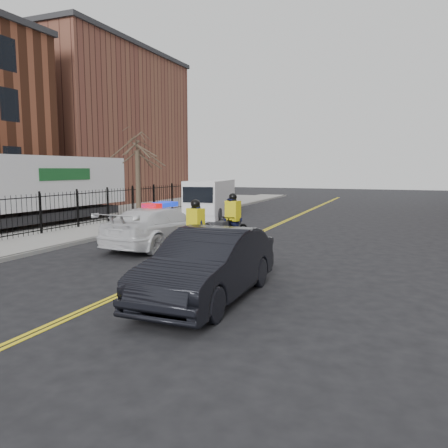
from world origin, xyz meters
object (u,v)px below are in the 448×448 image
Objects in this scene: semi_trailer at (36,186)px; cargo_van at (210,199)px; cyclist_near at (195,239)px; cyclist_far at (233,225)px; dark_sedan at (209,265)px; police_cruiser at (161,227)px.

cargo_van is at bearing 50.78° from semi_trailer.
cyclist_near is 1.03× the size of cyclist_far.
semi_trailer reaches higher than cargo_van.
police_cruiser is at bearing 128.99° from dark_sedan.
cyclist_far is (2.53, 1.50, 0.03)m from police_cruiser.
cyclist_far is at bearing 106.60° from dark_sedan.
police_cruiser is 2.94m from cyclist_far.
semi_trailer is (-14.27, 8.87, 1.33)m from dark_sedan.
semi_trailer is 12.25m from cyclist_far.
cyclist_near is (2.44, -1.82, -0.09)m from police_cruiser.
cargo_van is (-2.67, 10.85, 0.34)m from police_cruiser.
cargo_van is (-7.39, 16.66, 0.32)m from dark_sedan.
police_cruiser is 0.47× the size of semi_trailer.
semi_trailer is (-9.55, 3.07, 1.35)m from police_cruiser.
semi_trailer is 5.61× the size of cyclist_far.
dark_sedan is at bearing -59.49° from cyclist_far.
cyclist_far is (12.08, -1.57, -1.32)m from semi_trailer.
police_cruiser is 10.12m from semi_trailer.
cyclist_far is at bearing 108.52° from cyclist_near.
police_cruiser is at bearing -84.82° from cargo_van.
semi_trailer is 13.03m from cyclist_near.
cyclist_near is at bearing -19.94° from semi_trailer.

